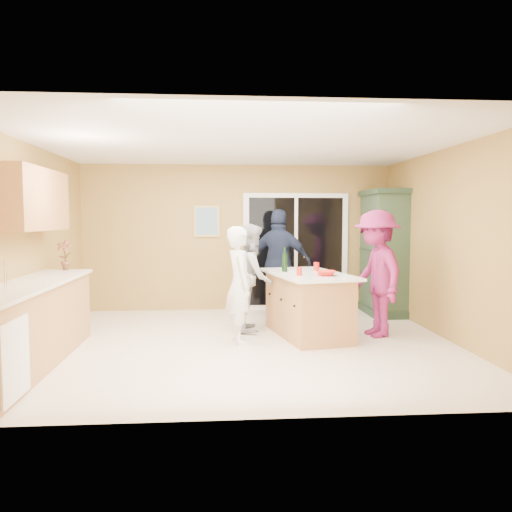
{
  "coord_description": "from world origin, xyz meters",
  "views": [
    {
      "loc": [
        -0.34,
        -6.47,
        1.64
      ],
      "look_at": [
        0.15,
        0.1,
        1.15
      ],
      "focal_mm": 35.0,
      "sensor_mm": 36.0,
      "label": 1
    }
  ],
  "objects": [
    {
      "name": "floor",
      "position": [
        0.0,
        0.0,
        0.0
      ],
      "size": [
        5.5,
        5.5,
        0.0
      ],
      "primitive_type": "plane",
      "color": "white",
      "rests_on": "ground"
    },
    {
      "name": "ceiling",
      "position": [
        0.0,
        0.0,
        2.6
      ],
      "size": [
        5.5,
        5.0,
        0.1
      ],
      "primitive_type": "cube",
      "color": "silver",
      "rests_on": "wall_back"
    },
    {
      "name": "wall_back",
      "position": [
        0.0,
        2.5,
        1.3
      ],
      "size": [
        5.5,
        0.1,
        2.6
      ],
      "primitive_type": "cube",
      "color": "tan",
      "rests_on": "ground"
    },
    {
      "name": "wall_front",
      "position": [
        0.0,
        -2.5,
        1.3
      ],
      "size": [
        5.5,
        0.1,
        2.6
      ],
      "primitive_type": "cube",
      "color": "tan",
      "rests_on": "ground"
    },
    {
      "name": "wall_left",
      "position": [
        -2.75,
        0.0,
        1.3
      ],
      "size": [
        0.1,
        5.0,
        2.6
      ],
      "primitive_type": "cube",
      "color": "tan",
      "rests_on": "ground"
    },
    {
      "name": "wall_right",
      "position": [
        2.75,
        0.0,
        1.3
      ],
      "size": [
        0.1,
        5.0,
        2.6
      ],
      "primitive_type": "cube",
      "color": "tan",
      "rests_on": "ground"
    },
    {
      "name": "left_cabinet_run",
      "position": [
        -2.45,
        -1.05,
        0.46
      ],
      "size": [
        0.65,
        3.05,
        1.24
      ],
      "color": "#AA7442",
      "rests_on": "floor"
    },
    {
      "name": "upper_cabinets",
      "position": [
        -2.58,
        -0.2,
        1.88
      ],
      "size": [
        0.35,
        1.6,
        0.75
      ],
      "primitive_type": "cube",
      "color": "#AA7442",
      "rests_on": "wall_left"
    },
    {
      "name": "sliding_door",
      "position": [
        1.05,
        2.46,
        1.05
      ],
      "size": [
        1.9,
        0.07,
        2.1
      ],
      "color": "white",
      "rests_on": "floor"
    },
    {
      "name": "framed_picture",
      "position": [
        -0.55,
        2.48,
        1.6
      ],
      "size": [
        0.46,
        0.04,
        0.56
      ],
      "color": "tan",
      "rests_on": "wall_back"
    },
    {
      "name": "kitchen_island",
      "position": [
        0.9,
        0.38,
        0.42
      ],
      "size": [
        1.24,
        1.84,
        0.89
      ],
      "rotation": [
        0.0,
        0.0,
        0.2
      ],
      "color": "#AA7442",
      "rests_on": "floor"
    },
    {
      "name": "green_hutch",
      "position": [
        2.49,
        1.9,
        1.04
      ],
      "size": [
        0.61,
        1.16,
        2.13
      ],
      "color": "#233928",
      "rests_on": "floor"
    },
    {
      "name": "woman_white",
      "position": [
        -0.07,
        0.06,
        0.77
      ],
      "size": [
        0.47,
        0.62,
        1.54
      ],
      "primitive_type": "imported",
      "rotation": [
        0.0,
        0.0,
        1.76
      ],
      "color": "white",
      "rests_on": "floor"
    },
    {
      "name": "woman_grey",
      "position": [
        0.14,
        0.81,
        0.78
      ],
      "size": [
        0.63,
        0.79,
        1.57
      ],
      "primitive_type": "imported",
      "rotation": [
        0.0,
        0.0,
        1.52
      ],
      "color": "#ADADB0",
      "rests_on": "floor"
    },
    {
      "name": "woman_navy",
      "position": [
        0.66,
        1.7,
        0.9
      ],
      "size": [
        1.14,
        0.77,
        1.8
      ],
      "primitive_type": "imported",
      "rotation": [
        0.0,
        0.0,
        2.8
      ],
      "color": "#1A2139",
      "rests_on": "floor"
    },
    {
      "name": "woman_magenta",
      "position": [
        1.85,
        0.3,
        0.88
      ],
      "size": [
        0.82,
        1.23,
        1.77
      ],
      "primitive_type": "imported",
      "rotation": [
        0.0,
        0.0,
        -1.42
      ],
      "color": "#921F60",
      "rests_on": "floor"
    },
    {
      "name": "serving_bowl",
      "position": [
        1.07,
        0.03,
        0.92
      ],
      "size": [
        0.29,
        0.29,
        0.07
      ],
      "primitive_type": "imported",
      "rotation": [
        0.0,
        0.0,
        -0.1
      ],
      "color": "red",
      "rests_on": "kitchen_island"
    },
    {
      "name": "tulip_vase",
      "position": [
        -2.45,
        0.52,
        1.15
      ],
      "size": [
        0.23,
        0.16,
        0.42
      ],
      "primitive_type": "imported",
      "rotation": [
        0.0,
        0.0,
        -0.06
      ],
      "color": "red",
      "rests_on": "left_cabinet_run"
    },
    {
      "name": "tumbler_near",
      "position": [
        1.08,
        0.7,
        0.95
      ],
      "size": [
        0.1,
        0.1,
        0.12
      ],
      "primitive_type": "cylinder",
      "rotation": [
        0.0,
        0.0,
        -0.29
      ],
      "color": "red",
      "rests_on": "kitchen_island"
    },
    {
      "name": "tumbler_far",
      "position": [
        0.72,
        0.06,
        0.94
      ],
      "size": [
        0.08,
        0.08,
        0.11
      ],
      "primitive_type": "cylinder",
      "rotation": [
        0.0,
        0.0,
        -0.07
      ],
      "color": "red",
      "rests_on": "kitchen_island"
    },
    {
      "name": "wine_bottle",
      "position": [
        0.59,
        0.56,
        1.03
      ],
      "size": [
        0.08,
        0.08,
        0.36
      ],
      "rotation": [
        0.0,
        0.0,
        0.26
      ],
      "color": "black",
      "rests_on": "kitchen_island"
    },
    {
      "name": "white_plate",
      "position": [
        0.66,
        0.7,
        0.9
      ],
      "size": [
        0.26,
        0.26,
        0.01
      ],
      "primitive_type": "cylinder",
      "rotation": [
        0.0,
        0.0,
        -0.31
      ],
      "color": "silver",
      "rests_on": "kitchen_island"
    }
  ]
}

